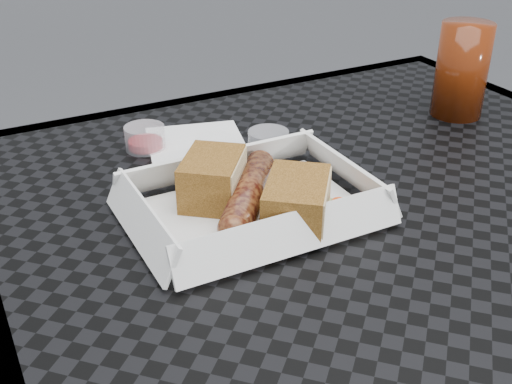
% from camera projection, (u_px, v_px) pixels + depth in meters
% --- Properties ---
extents(patio_table, '(0.80, 0.80, 0.74)m').
position_uv_depth(patio_table, '(371.00, 266.00, 0.71)').
color(patio_table, black).
rests_on(patio_table, ground).
extents(food_tray, '(0.22, 0.15, 0.00)m').
position_uv_depth(food_tray, '(252.00, 211.00, 0.66)').
color(food_tray, white).
rests_on(food_tray, patio_table).
extents(bratwurst, '(0.12, 0.14, 0.03)m').
position_uv_depth(bratwurst, '(248.00, 194.00, 0.66)').
color(bratwurst, brown).
rests_on(bratwurst, food_tray).
extents(bread_near, '(0.09, 0.10, 0.05)m').
position_uv_depth(bread_near, '(212.00, 178.00, 0.67)').
color(bread_near, brown).
rests_on(bread_near, food_tray).
extents(bread_far, '(0.10, 0.11, 0.04)m').
position_uv_depth(bread_far, '(296.00, 201.00, 0.63)').
color(bread_far, brown).
rests_on(bread_far, food_tray).
extents(veg_garnish, '(0.03, 0.03, 0.00)m').
position_uv_depth(veg_garnish, '(334.00, 211.00, 0.66)').
color(veg_garnish, '#FA460A').
rests_on(veg_garnish, food_tray).
extents(napkin, '(0.15, 0.15, 0.00)m').
position_uv_depth(napkin, '(196.00, 143.00, 0.82)').
color(napkin, white).
rests_on(napkin, patio_table).
extents(condiment_cup_sauce, '(0.05, 0.05, 0.03)m').
position_uv_depth(condiment_cup_sauce, '(145.00, 138.00, 0.80)').
color(condiment_cup_sauce, maroon).
rests_on(condiment_cup_sauce, patio_table).
extents(condiment_cup_empty, '(0.05, 0.05, 0.03)m').
position_uv_depth(condiment_cup_empty, '(268.00, 143.00, 0.78)').
color(condiment_cup_empty, silver).
rests_on(condiment_cup_empty, patio_table).
extents(drink_glass, '(0.07, 0.07, 0.13)m').
position_uv_depth(drink_glass, '(462.00, 70.00, 0.87)').
color(drink_glass, '#501906').
rests_on(drink_glass, patio_table).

